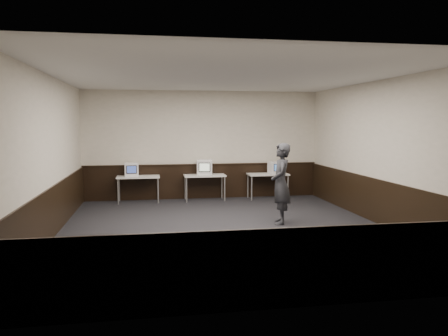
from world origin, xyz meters
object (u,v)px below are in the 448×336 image
object	(u,v)px
desk_right	(268,176)
emac_right	(275,168)
emac_center	(205,167)
desk_left	(138,179)
emac_left	(131,169)
person	(281,184)
desk_center	(205,177)

from	to	relation	value
desk_right	emac_right	xyz separation A→B (m)	(0.23, -0.01, 0.25)
emac_right	emac_center	bearing A→B (deg)	170.13
desk_left	desk_right	distance (m)	3.80
desk_right	emac_left	distance (m)	4.00
person	desk_center	bearing A→B (deg)	-143.80
desk_center	desk_right	xyz separation A→B (m)	(1.90, 0.00, 0.00)
desk_center	person	xyz separation A→B (m)	(1.31, -3.23, 0.23)
desk_left	person	bearing A→B (deg)	-45.10
desk_left	emac_right	bearing A→B (deg)	-0.08
emac_right	person	size ratio (longest dim) A/B	0.24
desk_right	emac_left	size ratio (longest dim) A/B	2.77
desk_center	emac_right	world-z (taller)	emac_right
desk_center	emac_right	distance (m)	2.14
desk_center	desk_right	world-z (taller)	same
emac_center	person	size ratio (longest dim) A/B	0.29
desk_left	desk_center	size ratio (longest dim) A/B	1.00
emac_left	emac_center	bearing A→B (deg)	-4.20
desk_center	desk_right	size ratio (longest dim) A/B	1.00
emac_left	person	bearing A→B (deg)	-47.52
desk_left	desk_right	xyz separation A→B (m)	(3.80, 0.00, 0.00)
desk_left	emac_right	size ratio (longest dim) A/B	2.81
emac_left	desk_right	bearing A→B (deg)	-4.22
emac_center	desk_left	bearing A→B (deg)	-171.96
desk_right	emac_center	xyz separation A→B (m)	(-1.90, 0.02, 0.29)
emac_left	desk_center	bearing A→B (deg)	-4.65
desk_center	emac_center	world-z (taller)	emac_center
emac_center	desk_center	bearing A→B (deg)	-87.41
person	emac_right	bearing A→B (deg)	179.86
emac_center	person	world-z (taller)	person
emac_left	emac_center	distance (m)	2.09
emac_center	person	bearing A→B (deg)	-60.42
desk_center	person	distance (m)	3.49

